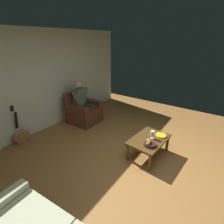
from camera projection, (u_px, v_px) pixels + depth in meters
name	position (u px, v px, depth m)	size (l,w,h in m)	color
ground_plane	(147.00, 167.00, 3.31)	(7.16, 7.16, 0.00)	#9B6733
wall_back	(43.00, 82.00, 4.39)	(5.97, 0.06, 2.56)	silver
armchair	(84.00, 112.00, 5.00)	(0.81, 0.80, 0.92)	#542D1D
person_seated	(83.00, 101.00, 4.87)	(0.64, 0.59, 1.24)	#51644E
coffee_table	(149.00, 141.00, 3.53)	(0.96, 0.68, 0.40)	#523616
guitar	(22.00, 135.00, 4.01)	(0.36, 0.29, 0.93)	#A97647
wine_glass_near	(152.00, 133.00, 3.49)	(0.08, 0.08, 0.17)	silver
fruit_bowl	(149.00, 144.00, 3.28)	(0.24, 0.24, 0.11)	#361A20
decorative_dish	(161.00, 135.00, 3.61)	(0.23, 0.23, 0.02)	gold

